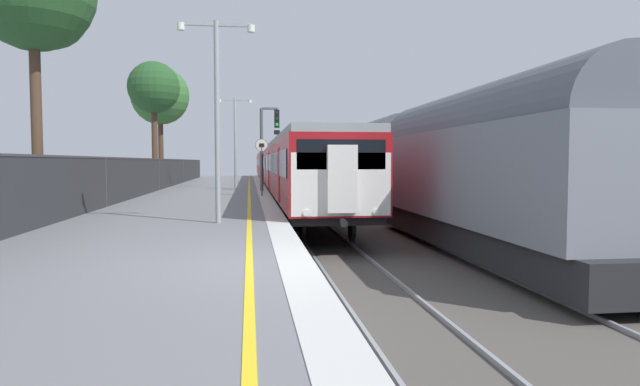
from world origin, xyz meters
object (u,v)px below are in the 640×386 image
Objects in this scene: background_tree_left at (159,97)px; commuter_train_at_platform at (279,166)px; platform_lamp_mid at (217,104)px; platform_lamp_far at (235,135)px; background_tree_centre at (154,89)px; speed_limit_sign at (262,160)px; signal_gantry at (267,139)px; freight_train_adjacent_track at (347,163)px.

commuter_train_at_platform is at bearing 25.94° from background_tree_left.
platform_lamp_mid is 27.30m from background_tree_left.
background_tree_left reaches higher than platform_lamp_mid.
commuter_train_at_platform is 12.71m from platform_lamp_far.
background_tree_centre is at bearing 152.74° from platform_lamp_far.
speed_limit_sign is at bearing -79.22° from platform_lamp_far.
commuter_train_at_platform is 15.17m from signal_gantry.
background_tree_left is at bearing 124.83° from signal_gantry.
freight_train_adjacent_track is 22.47m from platform_lamp_mid.
background_tree_centre is at bearing 141.48° from signal_gantry.
speed_limit_sign is 12.85m from background_tree_centre.
freight_train_adjacent_track is 6.59× the size of background_tree_left.
commuter_train_at_platform is 7.40× the size of background_tree_left.
background_tree_centre is (-5.15, 21.38, 3.05)m from platform_lamp_mid.
commuter_train_at_platform is 7.90× the size of background_tree_centre.
speed_limit_sign is 11.47m from platform_lamp_mid.
platform_lamp_mid is (-7.27, -21.21, 1.63)m from freight_train_adjacent_track.
background_tree_left is (-7.05, 15.24, 4.57)m from speed_limit_sign.
background_tree_centre is (-8.42, -9.48, 4.93)m from commuter_train_at_platform.
freight_train_adjacent_track is at bearing -22.42° from background_tree_left.
platform_lamp_mid is 0.98× the size of platform_lamp_far.
background_tree_centre is at bearing 123.07° from speed_limit_sign.
signal_gantry is at bearing 85.14° from speed_limit_sign.
commuter_train_at_platform is 10.45m from freight_train_adjacent_track.
speed_limit_sign is (-5.85, -9.91, 0.19)m from freight_train_adjacent_track.
speed_limit_sign is 17.40m from background_tree_left.
background_tree_left is at bearing 101.99° from platform_lamp_mid.
speed_limit_sign is at bearing 82.86° from platform_lamp_mid.
freight_train_adjacent_track is 10.58× the size of platform_lamp_mid.
platform_lamp_mid is (-1.80, -15.84, 0.26)m from signal_gantry.
signal_gantry is at bearing 83.51° from platform_lamp_mid.
background_tree_centre is (-5.15, 2.66, 2.99)m from platform_lamp_far.
signal_gantry reaches higher than speed_limit_sign.
platform_lamp_far is 0.64× the size of background_tree_left.
platform_lamp_mid is 0.66× the size of background_tree_centre.
signal_gantry is 0.54× the size of background_tree_left.
signal_gantry is (-1.46, -15.02, 1.63)m from commuter_train_at_platform.
freight_train_adjacent_track is (4.00, -9.65, 0.26)m from commuter_train_at_platform.
platform_lamp_far is at bearing 100.78° from speed_limit_sign.
platform_lamp_mid is at bearing -90.00° from platform_lamp_far.
commuter_train_at_platform is at bearing 48.40° from background_tree_centre.
freight_train_adjacent_track is 20.81× the size of speed_limit_sign.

